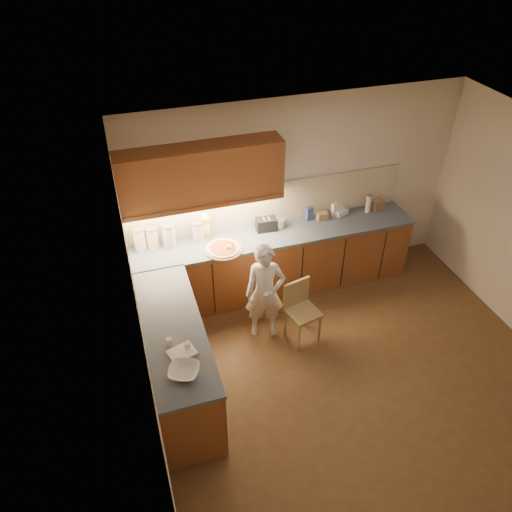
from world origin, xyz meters
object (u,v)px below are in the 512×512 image
at_px(wooden_chair, 300,307).
at_px(child, 265,292).
at_px(oil_jug, 205,227).
at_px(toaster, 266,224).
at_px(pizza_on_board, 224,249).

bearing_deg(wooden_chair, child, 143.01).
bearing_deg(oil_jug, wooden_chair, -52.11).
bearing_deg(toaster, child, -104.64).
xyz_separation_m(child, wooden_chair, (0.39, -0.17, -0.19)).
bearing_deg(toaster, wooden_chair, -81.05).
height_order(child, toaster, child).
relative_size(pizza_on_board, child, 0.36).
distance_m(child, toaster, 1.01).
distance_m(child, oil_jug, 1.16).
relative_size(pizza_on_board, oil_jug, 1.33).
relative_size(wooden_chair, oil_jug, 2.25).
height_order(oil_jug, toaster, oil_jug).
bearing_deg(pizza_on_board, child, -61.44).
bearing_deg(oil_jug, pizza_on_board, -66.47).
relative_size(wooden_chair, toaster, 2.89).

